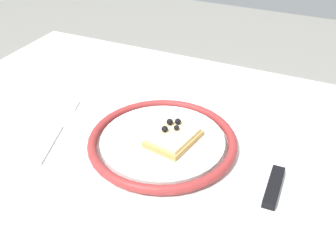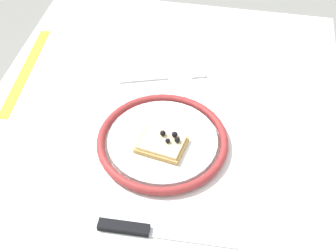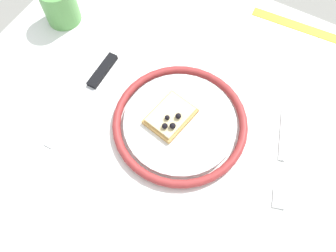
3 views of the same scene
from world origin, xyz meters
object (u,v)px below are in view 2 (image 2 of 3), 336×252
(dining_table, at_px, (156,162))
(measuring_tape, at_px, (26,71))
(fork, at_px, (164,78))
(plate, at_px, (163,141))
(knife, at_px, (142,230))
(pizza_slice_near, at_px, (162,144))

(dining_table, xyz_separation_m, measuring_tape, (-0.14, -0.34, 0.09))
(fork, bearing_deg, plate, 10.02)
(knife, bearing_deg, dining_table, -173.94)
(plate, bearing_deg, knife, 1.17)
(plate, height_order, fork, plate)
(pizza_slice_near, xyz_separation_m, fork, (-0.22, -0.04, -0.02))
(pizza_slice_near, height_order, measuring_tape, pizza_slice_near)
(fork, xyz_separation_m, measuring_tape, (0.03, -0.32, -0.00))
(dining_table, relative_size, measuring_tape, 3.10)
(dining_table, height_order, pizza_slice_near, pizza_slice_near)
(fork, bearing_deg, dining_table, 4.99)
(plate, height_order, measuring_tape, plate)
(plate, bearing_deg, fork, -169.98)
(pizza_slice_near, distance_m, measuring_tape, 0.41)
(pizza_slice_near, relative_size, measuring_tape, 0.32)
(pizza_slice_near, relative_size, knife, 0.42)
(pizza_slice_near, distance_m, knife, 0.18)
(fork, bearing_deg, pizza_slice_near, 9.91)
(dining_table, relative_size, plate, 3.75)
(knife, xyz_separation_m, fork, (-0.40, -0.04, -0.00))
(knife, distance_m, measuring_tape, 0.52)
(dining_table, xyz_separation_m, pizza_slice_near, (0.05, 0.02, 0.12))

